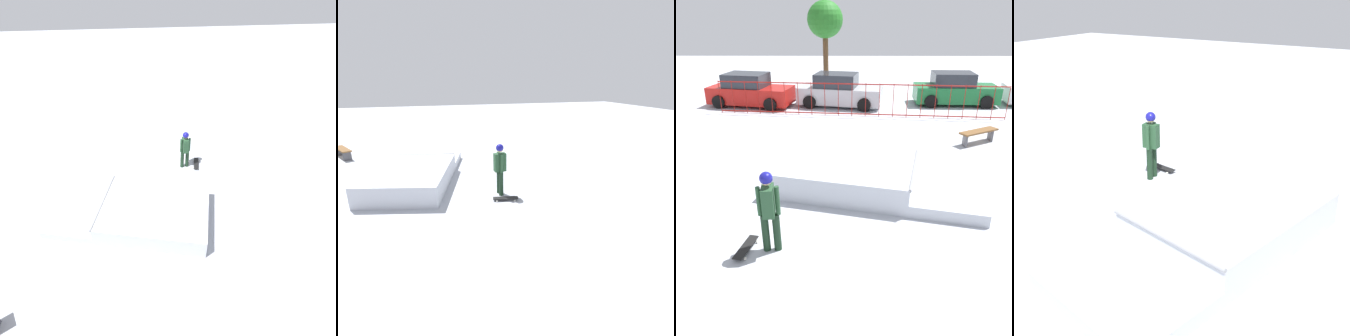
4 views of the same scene
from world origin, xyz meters
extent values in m
plane|color=#B2B7C1|center=(0.00, 0.00, 0.00)|extent=(60.00, 60.00, 0.00)
cube|color=silver|center=(-0.55, -0.23, 0.35)|extent=(4.12, 3.38, 0.70)
cube|color=silver|center=(2.08, -0.88, 0.15)|extent=(2.37, 2.95, 0.30)
cylinder|color=gray|center=(1.20, -0.66, 0.70)|extent=(0.70, 2.54, 0.08)
cylinder|color=black|center=(-1.92, -3.11, 0.41)|extent=(0.15, 0.15, 0.82)
cylinder|color=black|center=(-2.14, -3.14, 0.41)|extent=(0.15, 0.15, 0.82)
cube|color=#264C2D|center=(-2.03, -3.13, 1.12)|extent=(0.26, 0.40, 0.60)
cylinder|color=#264C2D|center=(-1.86, -3.11, 1.12)|extent=(0.09, 0.09, 0.60)
cylinder|color=#264C2D|center=(-2.21, -3.14, 1.12)|extent=(0.09, 0.09, 0.60)
sphere|color=tan|center=(-2.03, -3.13, 1.57)|extent=(0.22, 0.22, 0.22)
sphere|color=navy|center=(-2.03, -3.13, 1.60)|extent=(0.25, 0.25, 0.25)
cube|color=black|center=(-2.56, -3.17, 0.08)|extent=(0.35, 0.82, 0.02)
cylinder|color=silver|center=(-2.50, -3.46, 0.03)|extent=(0.04, 0.06, 0.06)
cylinder|color=silver|center=(-2.73, -3.42, 0.03)|extent=(0.04, 0.06, 0.06)
cylinder|color=silver|center=(-2.40, -2.91, 0.03)|extent=(0.04, 0.06, 0.06)
cylinder|color=silver|center=(-2.62, -2.87, 0.03)|extent=(0.04, 0.06, 0.06)
camera|label=1|loc=(-0.31, 6.08, 7.46)|focal=29.07mm
camera|label=2|loc=(-9.98, -1.07, 3.70)|focal=28.30mm
camera|label=3|loc=(-0.55, -8.97, 4.43)|focal=37.73mm
camera|label=4|loc=(6.36, 2.74, 4.53)|focal=46.52mm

